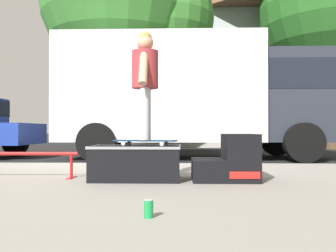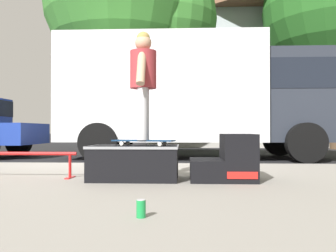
{
  "view_description": "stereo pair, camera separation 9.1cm",
  "coord_description": "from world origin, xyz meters",
  "px_view_note": "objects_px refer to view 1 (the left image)",
  "views": [
    {
      "loc": [
        2.17,
        -7.23,
        0.73
      ],
      "look_at": [
        1.96,
        -1.17,
        0.8
      ],
      "focal_mm": 38.94,
      "sensor_mm": 36.0,
      "label": 1
    },
    {
      "loc": [
        2.26,
        -7.23,
        0.73
      ],
      "look_at": [
        1.96,
        -1.17,
        0.8
      ],
      "focal_mm": 38.94,
      "sensor_mm": 36.0,
      "label": 2
    }
  ],
  "objects_px": {
    "skate_box": "(136,161)",
    "skateboard": "(145,141)",
    "grind_rail": "(22,158)",
    "skater_kid": "(145,76)",
    "box_truck": "(198,93)",
    "kicker_ramp": "(230,161)",
    "soda_can": "(149,209)",
    "street_tree_neighbour": "(129,4)"
  },
  "relations": [
    {
      "from": "skate_box",
      "to": "skateboard",
      "type": "distance_m",
      "value": 0.27
    },
    {
      "from": "grind_rail",
      "to": "skater_kid",
      "type": "relative_size",
      "value": 1.06
    },
    {
      "from": "box_truck",
      "to": "kicker_ramp",
      "type": "bearing_deg",
      "value": -88.22
    },
    {
      "from": "kicker_ramp",
      "to": "box_truck",
      "type": "relative_size",
      "value": 0.11
    },
    {
      "from": "skateboard",
      "to": "soda_can",
      "type": "relative_size",
      "value": 6.39
    },
    {
      "from": "kicker_ramp",
      "to": "grind_rail",
      "type": "height_order",
      "value": "kicker_ramp"
    },
    {
      "from": "grind_rail",
      "to": "skater_kid",
      "type": "distance_m",
      "value": 1.9
    },
    {
      "from": "soda_can",
      "to": "street_tree_neighbour",
      "type": "distance_m",
      "value": 11.75
    },
    {
      "from": "grind_rail",
      "to": "box_truck",
      "type": "bearing_deg",
      "value": 62.94
    },
    {
      "from": "kicker_ramp",
      "to": "box_truck",
      "type": "xyz_separation_m",
      "value": [
        -0.15,
        4.96,
        1.35
      ]
    },
    {
      "from": "skater_kid",
      "to": "box_truck",
      "type": "height_order",
      "value": "box_truck"
    },
    {
      "from": "skater_kid",
      "to": "street_tree_neighbour",
      "type": "relative_size",
      "value": 0.16
    },
    {
      "from": "street_tree_neighbour",
      "to": "soda_can",
      "type": "bearing_deg",
      "value": -81.2
    },
    {
      "from": "skateboard",
      "to": "box_truck",
      "type": "distance_m",
      "value": 5.13
    },
    {
      "from": "skater_kid",
      "to": "soda_can",
      "type": "bearing_deg",
      "value": -83.73
    },
    {
      "from": "box_truck",
      "to": "grind_rail",
      "type": "bearing_deg",
      "value": -117.06
    },
    {
      "from": "box_truck",
      "to": "street_tree_neighbour",
      "type": "distance_m",
      "value": 5.54
    },
    {
      "from": "skateboard",
      "to": "skater_kid",
      "type": "distance_m",
      "value": 0.81
    },
    {
      "from": "skate_box",
      "to": "skater_kid",
      "type": "relative_size",
      "value": 0.81
    },
    {
      "from": "street_tree_neighbour",
      "to": "kicker_ramp",
      "type": "bearing_deg",
      "value": -73.98
    },
    {
      "from": "grind_rail",
      "to": "skater_kid",
      "type": "bearing_deg",
      "value": -3.15
    },
    {
      "from": "grind_rail",
      "to": "skate_box",
      "type": "bearing_deg",
      "value": -4.25
    },
    {
      "from": "soda_can",
      "to": "street_tree_neighbour",
      "type": "xyz_separation_m",
      "value": [
        -1.62,
        10.47,
        5.08
      ]
    },
    {
      "from": "soda_can",
      "to": "box_truck",
      "type": "bearing_deg",
      "value": 84.43
    },
    {
      "from": "skater_kid",
      "to": "kicker_ramp",
      "type": "bearing_deg",
      "value": -1.26
    },
    {
      "from": "skateboard",
      "to": "box_truck",
      "type": "bearing_deg",
      "value": 79.78
    },
    {
      "from": "skate_box",
      "to": "kicker_ramp",
      "type": "distance_m",
      "value": 1.15
    },
    {
      "from": "soda_can",
      "to": "skateboard",
      "type": "bearing_deg",
      "value": 96.27
    },
    {
      "from": "kicker_ramp",
      "to": "soda_can",
      "type": "distance_m",
      "value": 2.12
    },
    {
      "from": "kicker_ramp",
      "to": "grind_rail",
      "type": "distance_m",
      "value": 2.63
    },
    {
      "from": "street_tree_neighbour",
      "to": "grind_rail",
      "type": "bearing_deg",
      "value": -91.24
    },
    {
      "from": "grind_rail",
      "to": "box_truck",
      "type": "xyz_separation_m",
      "value": [
        2.48,
        4.85,
        1.33
      ]
    },
    {
      "from": "grind_rail",
      "to": "skater_kid",
      "type": "xyz_separation_m",
      "value": [
        1.59,
        -0.09,
        1.03
      ]
    },
    {
      "from": "skate_box",
      "to": "box_truck",
      "type": "xyz_separation_m",
      "value": [
        1.0,
        4.96,
        1.36
      ]
    },
    {
      "from": "box_truck",
      "to": "skate_box",
      "type": "bearing_deg",
      "value": -101.36
    },
    {
      "from": "grind_rail",
      "to": "soda_can",
      "type": "height_order",
      "value": "grind_rail"
    },
    {
      "from": "skateboard",
      "to": "street_tree_neighbour",
      "type": "height_order",
      "value": "street_tree_neighbour"
    },
    {
      "from": "skate_box",
      "to": "grind_rail",
      "type": "height_order",
      "value": "skate_box"
    },
    {
      "from": "skateboard",
      "to": "box_truck",
      "type": "height_order",
      "value": "box_truck"
    },
    {
      "from": "skate_box",
      "to": "skateboard",
      "type": "bearing_deg",
      "value": 11.99
    },
    {
      "from": "skate_box",
      "to": "soda_can",
      "type": "xyz_separation_m",
      "value": [
        0.32,
        -1.95,
        -0.16
      ]
    },
    {
      "from": "skater_kid",
      "to": "soda_can",
      "type": "xyz_separation_m",
      "value": [
        0.22,
        -1.97,
        -1.22
      ]
    }
  ]
}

